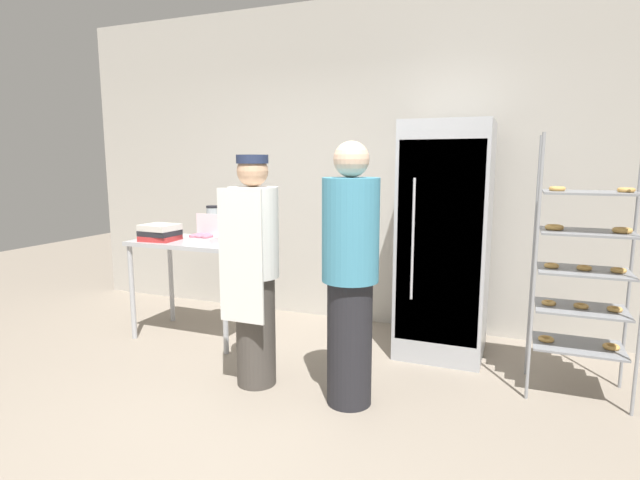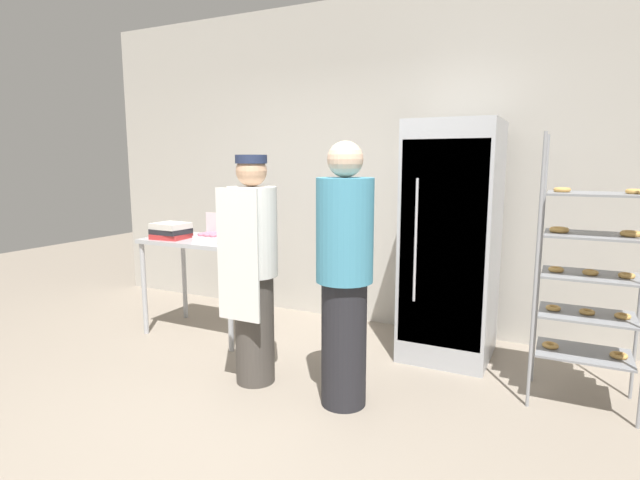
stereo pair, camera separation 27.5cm
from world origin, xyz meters
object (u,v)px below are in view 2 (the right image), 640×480
at_px(blender_pitcher, 223,222).
at_px(person_baker, 253,267).
at_px(refrigerator, 451,241).
at_px(baking_rack, 590,274).
at_px(binder_stack, 171,231).
at_px(person_customer, 344,275).
at_px(donut_box, 212,236).

distance_m(blender_pitcher, person_baker, 1.27).
height_order(refrigerator, baking_rack, refrigerator).
bearing_deg(binder_stack, person_customer, -16.28).
height_order(blender_pitcher, person_baker, person_baker).
distance_m(donut_box, binder_stack, 0.42).
bearing_deg(person_baker, refrigerator, 44.98).
height_order(baking_rack, binder_stack, baking_rack).
distance_m(refrigerator, blender_pitcher, 2.05).
xyz_separation_m(donut_box, person_customer, (1.53, -0.61, -0.06)).
distance_m(donut_box, blender_pitcher, 0.31).
height_order(donut_box, person_baker, person_baker).
distance_m(person_baker, person_customer, 0.70).
height_order(blender_pitcher, person_customer, person_customer).
bearing_deg(refrigerator, baking_rack, -24.99).
xyz_separation_m(blender_pitcher, person_customer, (1.62, -0.90, -0.15)).
height_order(person_baker, person_customer, person_customer).
height_order(baking_rack, blender_pitcher, baking_rack).
bearing_deg(binder_stack, blender_pitcher, 45.24).
distance_m(refrigerator, donut_box, 2.02).
bearing_deg(baking_rack, refrigerator, 155.01).
height_order(baking_rack, person_customer, baking_rack).
bearing_deg(person_customer, blender_pitcher, 150.92).
bearing_deg(binder_stack, donut_box, 6.42).
distance_m(binder_stack, person_customer, 2.03).
relative_size(refrigerator, binder_stack, 6.02).
xyz_separation_m(blender_pitcher, binder_stack, (-0.33, -0.33, -0.06)).
height_order(refrigerator, donut_box, refrigerator).
height_order(refrigerator, binder_stack, refrigerator).
xyz_separation_m(refrigerator, donut_box, (-1.95, -0.54, -0.01)).
distance_m(refrigerator, person_customer, 1.23).
bearing_deg(person_baker, binder_stack, 156.38).
bearing_deg(blender_pitcher, baking_rack, -3.77).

